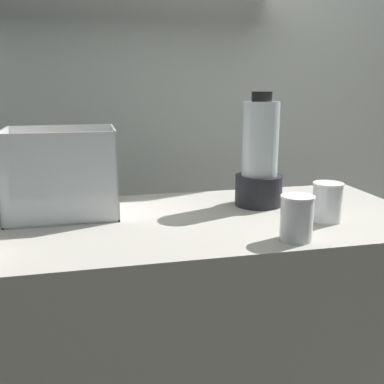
% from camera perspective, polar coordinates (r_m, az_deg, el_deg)
% --- Properties ---
extents(counter, '(1.40, 0.64, 0.90)m').
position_cam_1_polar(counter, '(1.53, 0.00, -19.68)').
color(counter, '#9E998E').
rests_on(counter, ground_plane).
extents(back_wall_unit, '(2.60, 0.24, 2.50)m').
position_cam_1_polar(back_wall_unit, '(2.03, -5.16, 12.94)').
color(back_wall_unit, silver).
rests_on(back_wall_unit, ground_plane).
extents(carrot_display_bin, '(0.32, 0.23, 0.26)m').
position_cam_1_polar(carrot_display_bin, '(1.41, -16.01, 0.47)').
color(carrot_display_bin, white).
rests_on(carrot_display_bin, counter).
extents(blender_pitcher, '(0.15, 0.15, 0.37)m').
position_cam_1_polar(blender_pitcher, '(1.46, 8.61, 4.04)').
color(blender_pitcher, black).
rests_on(blender_pitcher, counter).
extents(juice_cup_beet_left, '(0.09, 0.09, 0.12)m').
position_cam_1_polar(juice_cup_beet_left, '(1.17, 13.20, -3.53)').
color(juice_cup_beet_left, white).
rests_on(juice_cup_beet_left, counter).
extents(juice_cup_mango_middle, '(0.09, 0.09, 0.11)m').
position_cam_1_polar(juice_cup_mango_middle, '(1.35, 16.84, -1.51)').
color(juice_cup_mango_middle, white).
rests_on(juice_cup_mango_middle, counter).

